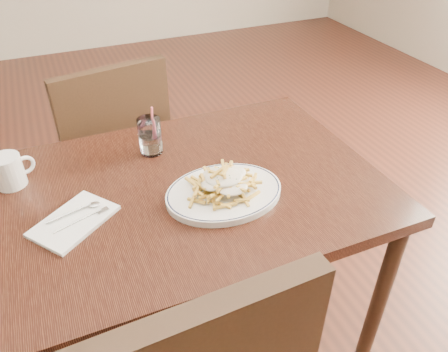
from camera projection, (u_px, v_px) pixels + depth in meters
name	position (u px, v px, depth m)	size (l,w,h in m)	color
floor	(189.00, 338.00, 1.72)	(7.00, 7.00, 0.00)	black
table	(179.00, 207.00, 1.33)	(1.20, 0.80, 0.75)	black
chair_far	(113.00, 152.00, 1.84)	(0.50, 0.50, 0.94)	black
fries_plate	(224.00, 193.00, 1.24)	(0.41, 0.38, 0.02)	white
loaded_fries	(224.00, 181.00, 1.22)	(0.20, 0.16, 0.06)	gold
napkin	(74.00, 221.00, 1.15)	(0.21, 0.14, 0.01)	white
cutlery	(73.00, 217.00, 1.15)	(0.17, 0.11, 0.01)	silver
water_glass	(150.00, 138.00, 1.41)	(0.07, 0.07, 0.16)	white
coffee_mug	(9.00, 171.00, 1.26)	(0.12, 0.09, 0.10)	white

